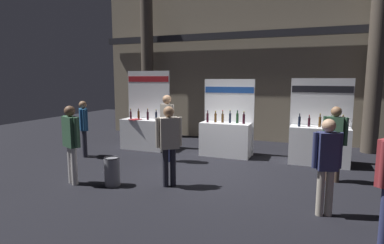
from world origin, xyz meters
name	(u,v)px	position (x,y,z in m)	size (l,w,h in m)	color
ground_plane	(213,172)	(0.00, 0.00, 0.00)	(24.00, 24.00, 0.00)	black
hall_colonnade	(251,47)	(0.00, 4.32, 3.38)	(11.68, 1.07, 6.87)	gray
exhibitor_booth_0	(145,130)	(-2.84, 1.63, 0.61)	(1.51, 0.74, 2.51)	white
exhibitor_booth_1	(226,136)	(-0.15, 1.70, 0.59)	(1.52, 0.66, 2.25)	white
exhibitor_booth_2	(319,142)	(2.40, 1.69, 0.59)	(1.57, 0.66, 2.27)	white
trash_bin	(112,171)	(-1.71, -1.72, 0.31)	(0.33, 0.33, 0.62)	slate
visitor_0	(327,160)	(2.46, -1.67, 0.95)	(0.46, 0.31, 1.63)	#ADA393
visitor_1	(169,139)	(-0.56, -1.32, 1.02)	(0.46, 0.44, 1.70)	#23232D
visitor_2	(71,138)	(-2.57, -1.94, 1.01)	(0.55, 0.36, 1.70)	silver
visitor_3	(335,138)	(2.68, 0.28, 0.98)	(0.50, 0.28, 1.67)	#47382D
visitor_4	(167,122)	(-1.47, 0.48, 1.08)	(0.48, 0.32, 1.83)	navy
visitor_5	(84,124)	(-3.95, 0.07, 0.96)	(0.45, 0.45, 1.63)	#23232D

